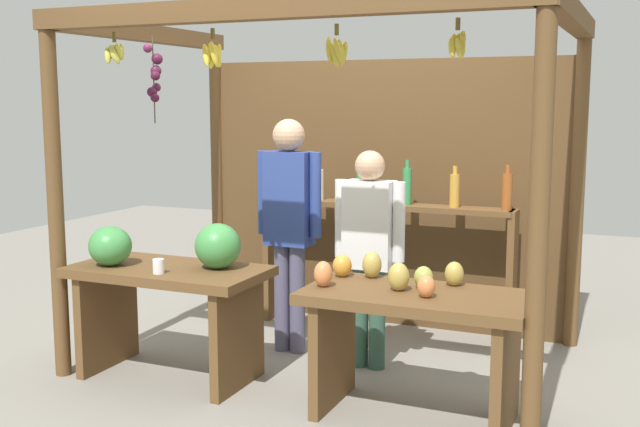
{
  "coord_description": "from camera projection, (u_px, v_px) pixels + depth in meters",
  "views": [
    {
      "loc": [
        1.97,
        -4.72,
        1.76
      ],
      "look_at": [
        0.0,
        -0.2,
        1.04
      ],
      "focal_mm": 43.24,
      "sensor_mm": 36.0,
      "label": 1
    }
  ],
  "objects": [
    {
      "name": "fruit_counter_left",
      "position": [
        169.0,
        282.0,
        4.88
      ],
      "size": [
        1.24,
        0.64,
        1.01
      ],
      "color": "brown",
      "rests_on": "ground"
    },
    {
      "name": "ground_plane",
      "position": [
        331.0,
        359.0,
        5.32
      ],
      "size": [
        12.0,
        12.0,
        0.0
      ],
      "primitive_type": "plane",
      "color": "gray",
      "rests_on": "ground"
    },
    {
      "name": "market_stall",
      "position": [
        355.0,
        158.0,
        5.52
      ],
      "size": [
        3.08,
        2.07,
        2.31
      ],
      "color": "brown",
      "rests_on": "ground"
    },
    {
      "name": "fruit_counter_right",
      "position": [
        413.0,
        322.0,
        4.27
      ],
      "size": [
        1.24,
        0.64,
        0.88
      ],
      "color": "brown",
      "rests_on": "ground"
    },
    {
      "name": "vendor_woman",
      "position": [
        369.0,
        241.0,
        5.03
      ],
      "size": [
        0.48,
        0.2,
        1.45
      ],
      "rotation": [
        0.0,
        0.0,
        0.02
      ],
      "color": "#325844",
      "rests_on": "ground"
    },
    {
      "name": "bottle_shelf_unit",
      "position": [
        384.0,
        230.0,
        5.82
      ],
      "size": [
        1.97,
        0.22,
        1.35
      ],
      "color": "brown",
      "rests_on": "ground"
    },
    {
      "name": "vendor_man",
      "position": [
        289.0,
        214.0,
        5.34
      ],
      "size": [
        0.48,
        0.22,
        1.64
      ],
      "rotation": [
        0.0,
        0.0,
        -0.12
      ],
      "color": "#55516D",
      "rests_on": "ground"
    }
  ]
}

